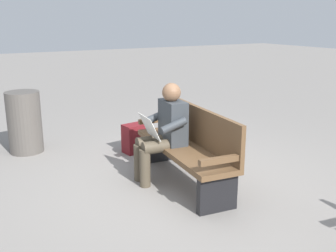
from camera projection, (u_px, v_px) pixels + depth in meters
ground_plane at (183, 182)px, 4.78m from camera, size 40.00×40.00×0.00m
bench_near at (188, 145)px, 4.69m from camera, size 1.84×0.68×0.90m
person_seated at (164, 130)px, 4.71m from camera, size 0.60×0.60×1.18m
backpack at (135, 138)px, 5.81m from camera, size 0.30×0.36×0.42m
trash_bin at (25, 122)px, 5.77m from camera, size 0.48×0.48×0.89m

